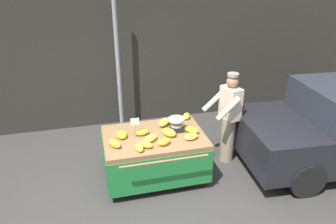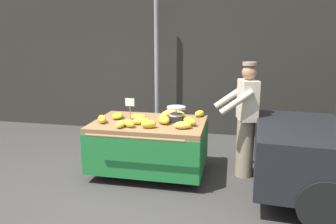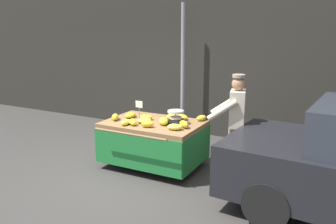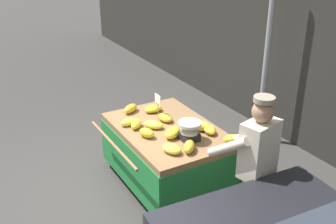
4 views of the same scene
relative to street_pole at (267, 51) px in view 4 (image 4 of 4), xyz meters
name	(u,v)px [view 4 (image 4 of 4)]	position (x,y,z in m)	size (l,w,h in m)	color
ground_plane	(106,194)	(0.17, -2.71, -1.47)	(60.00, 60.00, 0.00)	#383533
back_wall	(302,29)	(0.17, 0.48, 0.30)	(16.00, 0.24, 3.54)	#2D2B26
street_pole	(267,51)	(0.00, 0.00, 0.00)	(0.09, 0.09, 2.94)	gray
banana_cart	(168,143)	(0.34, -1.90, -0.86)	(1.68, 1.35, 0.82)	olive
weighing_scale	(189,131)	(0.74, -1.83, -0.53)	(0.28, 0.28, 0.24)	black
price_sign	(158,101)	(0.04, -1.87, -0.40)	(0.14, 0.01, 0.34)	#997A51
banana_bunch_0	(172,149)	(0.90, -2.16, -0.60)	(0.16, 0.24, 0.10)	yellow
banana_bunch_1	(131,109)	(-0.32, -2.10, -0.59)	(0.12, 0.25, 0.11)	gold
banana_bunch_2	(173,133)	(0.58, -1.97, -0.59)	(0.16, 0.26, 0.12)	yellow
banana_bunch_3	(147,133)	(0.43, -2.23, -0.59)	(0.13, 0.21, 0.11)	gold
banana_bunch_4	(129,122)	(0.03, -2.29, -0.60)	(0.11, 0.22, 0.09)	yellow
banana_bunch_5	(136,124)	(0.14, -2.24, -0.60)	(0.12, 0.22, 0.11)	yellow
banana_bunch_6	(210,130)	(0.72, -1.52, -0.60)	(0.14, 0.22, 0.10)	yellow
banana_bunch_7	(233,139)	(1.05, -1.42, -0.60)	(0.12, 0.22, 0.10)	yellow
banana_bunch_8	(153,125)	(0.26, -2.05, -0.60)	(0.15, 0.25, 0.10)	yellow
banana_bunch_9	(153,109)	(-0.18, -1.82, -0.60)	(0.17, 0.25, 0.09)	gold
banana_bunch_10	(199,126)	(0.59, -1.59, -0.59)	(0.16, 0.28, 0.12)	yellow
banana_bunch_11	(165,118)	(0.15, -1.82, -0.60)	(0.15, 0.23, 0.10)	gold
banana_bunch_12	(189,147)	(0.97, -1.98, -0.59)	(0.12, 0.24, 0.12)	gold
vendor_person	(255,174)	(1.76, -1.70, -0.60)	(0.65, 0.61, 1.71)	gray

